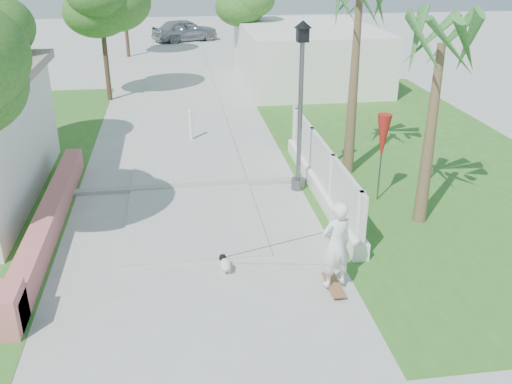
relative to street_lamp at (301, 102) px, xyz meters
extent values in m
plane|color=#B7B7B2|center=(-2.90, -5.50, -2.43)|extent=(90.00, 90.00, 0.00)
cube|color=#B7B7B2|center=(-2.90, 14.50, -2.40)|extent=(3.20, 36.00, 0.06)
cube|color=#999993|center=(-2.90, 0.50, -2.38)|extent=(6.50, 0.25, 0.10)
cube|color=#366A21|center=(4.10, 2.50, -2.42)|extent=(8.00, 20.00, 0.01)
cube|color=#BD6860|center=(-6.20, -1.50, -2.13)|extent=(0.45, 8.00, 0.60)
cube|color=#BD6860|center=(-6.20, -5.30, -2.03)|extent=(0.45, 0.80, 0.80)
cube|color=white|center=(0.50, -0.50, -2.23)|extent=(0.35, 7.00, 0.40)
cube|color=white|center=(0.50, -0.50, -1.48)|extent=(0.10, 7.00, 1.10)
cube|color=white|center=(0.50, -3.70, -1.68)|extent=(0.14, 0.14, 1.50)
cube|color=white|center=(0.50, -1.50, -1.68)|extent=(0.14, 0.14, 1.50)
cube|color=white|center=(0.50, 0.70, -1.68)|extent=(0.14, 0.14, 1.50)
cube|color=white|center=(0.50, 2.70, -1.68)|extent=(0.14, 0.14, 1.50)
cube|color=silver|center=(3.10, 12.50, -1.13)|extent=(6.00, 8.00, 2.60)
cylinder|color=#59595E|center=(0.00, 0.00, -2.28)|extent=(0.36, 0.36, 0.30)
cylinder|color=#59595E|center=(0.00, 0.00, -0.43)|extent=(0.12, 0.12, 4.00)
cube|color=black|center=(0.00, 0.00, 1.67)|extent=(0.28, 0.28, 0.35)
cone|color=black|center=(0.00, 0.00, 1.92)|extent=(0.44, 0.44, 0.18)
cylinder|color=white|center=(-2.70, 4.50, -1.93)|extent=(0.12, 0.12, 1.00)
sphere|color=white|center=(-2.70, 4.50, -1.41)|extent=(0.14, 0.14, 0.14)
cylinder|color=#59595E|center=(1.90, -1.00, -1.43)|extent=(0.04, 0.04, 2.00)
cone|color=#AD2418|center=(1.90, -1.00, -0.73)|extent=(0.36, 0.36, 1.20)
cylinder|color=#4C3826|center=(-5.90, 10.50, -0.50)|extent=(0.20, 0.20, 3.85)
ellipsoid|color=#235919|center=(-5.90, 10.50, 1.15)|extent=(3.40, 3.40, 2.55)
ellipsoid|color=#235919|center=(-5.70, 10.30, 1.50)|extent=(2.89, 2.89, 2.18)
cylinder|color=#4C3826|center=(0.30, 14.50, -0.68)|extent=(0.20, 0.20, 3.50)
ellipsoid|color=#235919|center=(0.30, 14.50, 0.82)|extent=(3.00, 3.00, 2.25)
ellipsoid|color=#235919|center=(0.50, 14.30, 1.17)|extent=(2.55, 2.55, 1.92)
cylinder|color=#4C3826|center=(-5.70, 20.50, -0.50)|extent=(0.20, 0.20, 3.85)
cone|color=brown|center=(1.70, 1.00, -0.03)|extent=(0.32, 0.32, 4.80)
cone|color=brown|center=(2.50, -2.30, -0.33)|extent=(0.32, 0.32, 4.20)
cube|color=brown|center=(-0.35, -4.88, -2.33)|extent=(0.50, 0.94, 0.02)
imported|color=white|center=(-0.35, -4.88, -1.44)|extent=(0.73, 0.58, 1.74)
cylinder|color=gray|center=(-0.43, -5.21, -2.39)|extent=(0.03, 0.07, 0.07)
cylinder|color=gray|center=(-0.26, -5.21, -2.39)|extent=(0.03, 0.07, 0.07)
cylinder|color=gray|center=(-0.43, -4.56, -2.39)|extent=(0.03, 0.07, 0.07)
cylinder|color=gray|center=(-0.26, -4.56, -2.39)|extent=(0.03, 0.07, 0.07)
ellipsoid|color=silver|center=(-2.35, -3.98, -2.25)|extent=(0.31, 0.42, 0.24)
sphere|color=black|center=(-2.40, -3.81, -2.18)|extent=(0.15, 0.15, 0.15)
sphere|color=silver|center=(-2.41, -3.74, -2.19)|extent=(0.07, 0.07, 0.07)
cone|color=black|center=(-2.43, -3.82, -2.10)|extent=(0.04, 0.04, 0.05)
cone|color=black|center=(-2.36, -3.80, -2.10)|extent=(0.04, 0.04, 0.05)
cylinder|color=silver|center=(-2.43, -3.91, -2.37)|extent=(0.03, 0.03, 0.11)
cylinder|color=silver|center=(-2.32, -3.89, -2.37)|extent=(0.03, 0.03, 0.11)
cylinder|color=silver|center=(-2.39, -4.08, -2.37)|extent=(0.03, 0.03, 0.11)
cylinder|color=silver|center=(-2.28, -4.06, -2.37)|extent=(0.03, 0.03, 0.11)
cylinder|color=silver|center=(-2.31, -4.16, -2.18)|extent=(0.04, 0.09, 0.09)
imported|color=#A8AAB0|center=(-2.24, 25.52, -1.68)|extent=(4.69, 3.38, 1.48)
camera|label=1|loc=(-3.18, -13.92, 3.75)|focal=40.00mm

